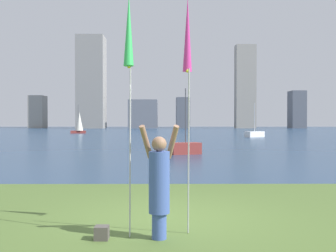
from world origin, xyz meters
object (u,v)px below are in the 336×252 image
object	(u,v)px
kite_flag_left	(129,36)
sailboat_5	(255,134)
bag	(102,233)
sailboat_2	(186,148)
person	(159,183)
sailboat_1	(79,123)
kite_flag_right	(188,40)

from	to	relation	value
kite_flag_left	sailboat_5	world-z (taller)	sailboat_5
bag	sailboat_2	size ratio (longest dim) A/B	0.06
kite_flag_left	sailboat_5	distance (m)	41.50
person	sailboat_1	size ratio (longest dim) A/B	0.42
kite_flag_left	sailboat_5	bearing A→B (deg)	74.68
person	kite_flag_right	distance (m)	2.49
bag	sailboat_2	xyz separation A→B (m)	(2.16, 16.28, 0.24)
sailboat_1	kite_flag_left	bearing A→B (deg)	-76.97
sailboat_5	kite_flag_right	bearing A→B (deg)	-104.21
sailboat_1	sailboat_5	size ratio (longest dim) A/B	1.08
sailboat_1	sailboat_2	xyz separation A→B (m)	(14.26, -37.94, -1.21)
person	sailboat_1	world-z (taller)	sailboat_1
sailboat_1	kite_flag_right	bearing A→B (deg)	-75.88
kite_flag_left	bag	distance (m)	3.16
kite_flag_right	sailboat_5	world-z (taller)	kite_flag_right
person	kite_flag_left	distance (m)	2.39
kite_flag_right	sailboat_2	xyz separation A→B (m)	(0.75, 15.74, -2.95)
kite_flag_right	bag	world-z (taller)	kite_flag_right
sailboat_2	sailboat_5	bearing A→B (deg)	68.71
sailboat_1	sailboat_2	distance (m)	40.55
person	sailboat_5	world-z (taller)	sailboat_5
bag	sailboat_2	distance (m)	16.42
kite_flag_left	sailboat_1	world-z (taller)	sailboat_1
kite_flag_right	sailboat_1	world-z (taller)	sailboat_1
kite_flag_right	bag	distance (m)	3.52
kite_flag_left	sailboat_5	xyz separation A→B (m)	(10.94, 39.93, -2.89)
person	sailboat_2	xyz separation A→B (m)	(1.24, 16.24, -0.55)
kite_flag_left	kite_flag_right	xyz separation A→B (m)	(0.96, 0.53, 0.05)
sailboat_2	person	bearing A→B (deg)	-94.36
person	kite_flag_right	xyz separation A→B (m)	(0.48, 0.50, 2.39)
person	kite_flag_right	world-z (taller)	kite_flag_right
kite_flag_right	sailboat_5	distance (m)	40.74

